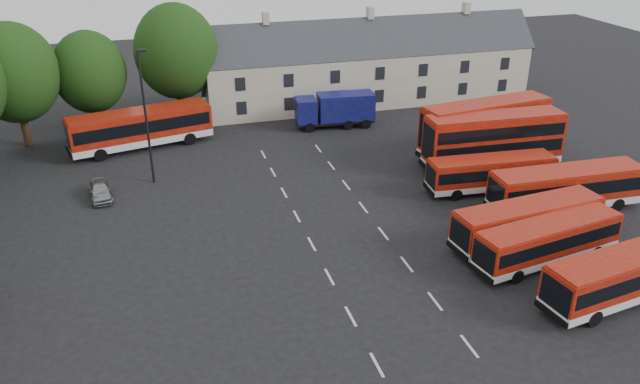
{
  "coord_description": "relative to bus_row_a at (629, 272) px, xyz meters",
  "views": [
    {
      "loc": [
        -9.19,
        -31.93,
        20.79
      ],
      "look_at": [
        1.42,
        4.99,
        2.2
      ],
      "focal_mm": 35.0,
      "sensor_mm": 36.0,
      "label": 1
    }
  ],
  "objects": [
    {
      "name": "bus_row_c",
      "position": [
        -1.91,
        6.95,
        -0.06
      ],
      "size": [
        10.46,
        3.42,
        2.9
      ],
      "rotation": [
        0.0,
        0.0,
        0.11
      ],
      "color": "silver",
      "rests_on": "ground"
    },
    {
      "name": "bus_row_d",
      "position": [
        3.47,
        10.42,
        0.1
      ],
      "size": [
        11.31,
        2.97,
        3.18
      ],
      "rotation": [
        0.0,
        0.0,
        -0.03
      ],
      "color": "silver",
      "rests_on": "ground"
    },
    {
      "name": "lamppost",
      "position": [
        -24.72,
        23.47,
        3.81
      ],
      "size": [
        0.73,
        0.33,
        10.52
      ],
      "rotation": [
        0.0,
        0.0,
        -0.11
      ],
      "color": "black",
      "rests_on": "ground"
    },
    {
      "name": "bus_dd_north",
      "position": [
        3.04,
        21.36,
        0.93
      ],
      "size": [
        11.98,
        4.22,
        4.81
      ],
      "rotation": [
        0.0,
        0.0,
        0.14
      ],
      "color": "silver",
      "rests_on": "ground"
    },
    {
      "name": "lane_markings",
      "position": [
        -12.78,
        10.71,
        -1.8
      ],
      "size": [
        5.15,
        33.8,
        0.01
      ],
      "color": "beige",
      "rests_on": "ground"
    },
    {
      "name": "bus_row_a",
      "position": [
        0.0,
        0.0,
        0.0
      ],
      "size": [
        10.87,
        3.97,
        3.01
      ],
      "rotation": [
        0.0,
        0.0,
        0.15
      ],
      "color": "silver",
      "rests_on": "ground"
    },
    {
      "name": "ground",
      "position": [
        -15.28,
        8.71,
        -1.81
      ],
      "size": [
        140.0,
        140.0,
        0.0
      ],
      "primitive_type": "plane",
      "color": "black",
      "rests_on": "ground"
    },
    {
      "name": "terrace_houses",
      "position": [
        -1.28,
        38.71,
        2.05
      ],
      "size": [
        35.7,
        7.13,
        10.06
      ],
      "color": "beige",
      "rests_on": "ground"
    },
    {
      "name": "bus_row_b",
      "position": [
        -1.98,
        4.59,
        -0.13
      ],
      "size": [
        10.11,
        3.84,
        2.79
      ],
      "rotation": [
        0.0,
        0.0,
        0.17
      ],
      "color": "silver",
      "rests_on": "ground"
    },
    {
      "name": "bus_row_e",
      "position": [
        -0.07,
        14.69,
        -0.16
      ],
      "size": [
        9.86,
        2.95,
        2.75
      ],
      "rotation": [
        0.0,
        0.0,
        -0.07
      ],
      "color": "silver",
      "rests_on": "ground"
    },
    {
      "name": "bus_north",
      "position": [
        -25.34,
        31.24,
        0.29
      ],
      "size": [
        12.63,
        5.52,
        3.48
      ],
      "rotation": [
        0.0,
        0.0,
        0.23
      ],
      "color": "silver",
      "rests_on": "ground"
    },
    {
      "name": "bus_dd_south",
      "position": [
        2.27,
        18.58,
        0.86
      ],
      "size": [
        11.54,
        3.15,
        4.69
      ],
      "rotation": [
        0.0,
        0.0,
        -0.05
      ],
      "color": "silver",
      "rests_on": "ground"
    },
    {
      "name": "box_truck",
      "position": [
        -7.06,
        31.77,
        0.04
      ],
      "size": [
        7.7,
        3.0,
        3.29
      ],
      "rotation": [
        0.0,
        0.0,
        -0.09
      ],
      "color": "black",
      "rests_on": "ground"
    },
    {
      "name": "silver_car",
      "position": [
        -28.68,
        21.6,
        -1.17
      ],
      "size": [
        1.94,
        3.9,
        1.28
      ],
      "primitive_type": "imported",
      "rotation": [
        0.0,
        0.0,
        0.12
      ],
      "color": "#9A9DA1",
      "rests_on": "ground"
    }
  ]
}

